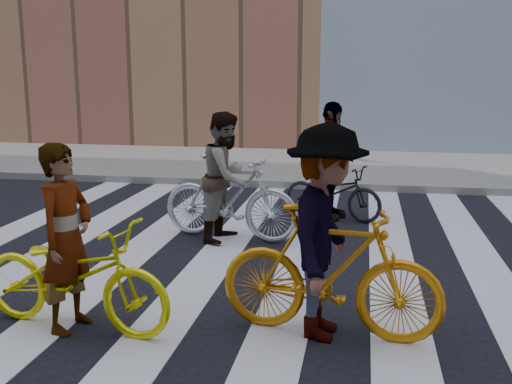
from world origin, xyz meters
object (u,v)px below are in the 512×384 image
(bike_yellow_left, at_px, (74,275))
(bike_yellow_right, at_px, (330,272))
(rider_left, at_px, (66,238))
(rider_right, at_px, (325,232))
(bike_silver_mid, at_px, (230,198))
(rider_rear, at_px, (330,161))
(bike_dark_rear, at_px, (333,192))
(rider_mid, at_px, (226,177))

(bike_yellow_left, distance_m, bike_yellow_right, 2.33)
(rider_left, xyz_separation_m, rider_right, (2.32, 0.27, 0.09))
(bike_yellow_right, relative_size, rider_left, 1.15)
(bike_silver_mid, relative_size, rider_rear, 1.07)
(bike_yellow_left, bearing_deg, bike_dark_rear, -15.35)
(bike_yellow_right, xyz_separation_m, rider_rear, (-0.26, 4.37, 0.34))
(rider_mid, height_order, rider_right, rider_right)
(rider_rear, bearing_deg, rider_right, -155.75)
(rider_right, bearing_deg, bike_yellow_left, 103.62)
(bike_silver_mid, bearing_deg, bike_yellow_left, 177.30)
(rider_mid, relative_size, rider_right, 0.94)
(rider_mid, bearing_deg, bike_yellow_left, 178.16)
(rider_left, xyz_separation_m, rider_rear, (2.10, 4.64, 0.07))
(bike_dark_rear, bearing_deg, rider_rear, 111.47)
(bike_yellow_left, distance_m, bike_dark_rear, 5.10)
(bike_silver_mid, xyz_separation_m, bike_dark_rear, (1.35, 1.48, -0.17))
(bike_yellow_right, distance_m, rider_left, 2.40)
(bike_yellow_left, relative_size, rider_right, 1.03)
(bike_silver_mid, relative_size, rider_right, 1.05)
(bike_silver_mid, height_order, rider_mid, rider_mid)
(bike_silver_mid, height_order, bike_dark_rear, bike_silver_mid)
(rider_mid, bearing_deg, bike_dark_rear, -32.86)
(rider_mid, height_order, rider_rear, rider_rear)
(rider_mid, distance_m, rider_right, 3.29)
(bike_dark_rear, xyz_separation_m, rider_mid, (-1.40, -1.48, 0.46))
(bike_yellow_right, bearing_deg, bike_silver_mid, 35.20)
(bike_silver_mid, distance_m, rider_mid, 0.30)
(bike_yellow_left, bearing_deg, bike_silver_mid, -4.32)
(bike_yellow_right, distance_m, bike_dark_rear, 4.38)
(bike_dark_rear, bearing_deg, rider_right, -156.40)
(rider_right, bearing_deg, rider_mid, 35.20)
(bike_dark_rear, bearing_deg, rider_left, 176.60)
(rider_left, bearing_deg, rider_mid, -4.32)
(bike_yellow_left, height_order, bike_dark_rear, bike_yellow_left)
(rider_right, height_order, rider_rear, rider_right)
(bike_yellow_right, relative_size, rider_mid, 1.11)
(bike_yellow_left, xyz_separation_m, rider_mid, (0.70, 3.16, 0.38))
(rider_left, distance_m, rider_right, 2.33)
(bike_yellow_left, xyz_separation_m, rider_right, (2.27, 0.27, 0.44))
(bike_dark_rear, distance_m, rider_rear, 0.50)
(rider_right, bearing_deg, bike_dark_rear, 8.89)
(bike_yellow_left, bearing_deg, rider_left, 99.01)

